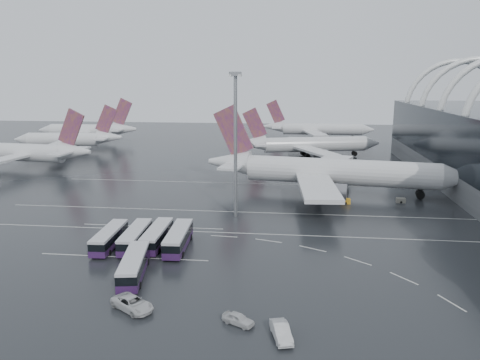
# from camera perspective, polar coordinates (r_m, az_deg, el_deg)

# --- Properties ---
(ground) EXTENTS (420.00, 420.00, 0.00)m
(ground) POSITION_cam_1_polar(r_m,az_deg,el_deg) (89.75, 4.29, -6.22)
(ground) COLOR black
(ground) RESTS_ON ground
(lane_marking_near) EXTENTS (120.00, 0.25, 0.01)m
(lane_marking_near) POSITION_cam_1_polar(r_m,az_deg,el_deg) (87.86, 4.23, -6.63)
(lane_marking_near) COLOR beige
(lane_marking_near) RESTS_ON ground
(lane_marking_mid) EXTENTS (120.00, 0.25, 0.01)m
(lane_marking_mid) POSITION_cam_1_polar(r_m,az_deg,el_deg) (101.19, 4.56, -4.05)
(lane_marking_mid) COLOR beige
(lane_marking_mid) RESTS_ON ground
(lane_marking_far) EXTENTS (120.00, 0.25, 0.01)m
(lane_marking_far) POSITION_cam_1_polar(r_m,az_deg,el_deg) (128.27, 5.00, -0.51)
(lane_marking_far) COLOR beige
(lane_marking_far) RESTS_ON ground
(bus_bay_line_south) EXTENTS (28.00, 0.25, 0.01)m
(bus_bay_line_south) POSITION_cam_1_polar(r_m,az_deg,el_deg) (79.42, -14.01, -9.11)
(bus_bay_line_south) COLOR beige
(bus_bay_line_south) RESTS_ON ground
(bus_bay_line_north) EXTENTS (28.00, 0.25, 0.01)m
(bus_bay_line_north) POSITION_cam_1_polar(r_m,az_deg,el_deg) (93.65, -10.62, -5.60)
(bus_bay_line_north) COLOR beige
(bus_bay_line_north) RESTS_ON ground
(airliner_main) EXTENTS (64.52, 56.02, 21.86)m
(airliner_main) POSITION_cam_1_polar(r_m,az_deg,el_deg) (118.62, 10.62, 0.96)
(airliner_main) COLOR silver
(airliner_main) RESTS_ON ground
(airliner_gate_b) EXTENTS (51.96, 46.03, 18.22)m
(airliner_gate_b) POSITION_cam_1_polar(r_m,az_deg,el_deg) (171.81, 8.29, 4.26)
(airliner_gate_b) COLOR silver
(airliner_gate_b) RESTS_ON ground
(airliner_gate_c) EXTENTS (51.17, 47.42, 18.30)m
(airliner_gate_c) POSITION_cam_1_polar(r_m,az_deg,el_deg) (223.54, 9.25, 6.11)
(airliner_gate_c) COLOR silver
(airliner_gate_c) RESTS_ON ground
(jet_remote_west) EXTENTS (44.54, 35.92, 19.38)m
(jet_remote_west) POSITION_cam_1_polar(r_m,az_deg,el_deg) (163.89, -24.24, 3.05)
(jet_remote_west) COLOR silver
(jet_remote_west) RESTS_ON ground
(jet_remote_mid) EXTENTS (42.28, 34.11, 18.39)m
(jet_remote_mid) POSITION_cam_1_polar(r_m,az_deg,el_deg) (194.64, -19.99, 4.65)
(jet_remote_mid) COLOR silver
(jet_remote_mid) RESTS_ON ground
(jet_remote_far) EXTENTS (45.16, 36.30, 19.79)m
(jet_remote_far) POSITION_cam_1_polar(r_m,az_deg,el_deg) (220.40, -17.93, 5.72)
(jet_remote_far) COLOR silver
(jet_remote_far) RESTS_ON ground
(bus_row_near_a) EXTENTS (3.38, 12.57, 3.07)m
(bus_row_near_a) POSITION_cam_1_polar(r_m,az_deg,el_deg) (84.10, -15.63, -6.75)
(bus_row_near_a) COLOR #2D143F
(bus_row_near_a) RESTS_ON ground
(bus_row_near_b) EXTENTS (3.51, 12.82, 3.12)m
(bus_row_near_b) POSITION_cam_1_polar(r_m,az_deg,el_deg) (83.16, -12.65, -6.78)
(bus_row_near_b) COLOR #2D143F
(bus_row_near_b) RESTS_ON ground
(bus_row_near_c) EXTENTS (3.25, 12.72, 3.12)m
(bus_row_near_c) POSITION_cam_1_polar(r_m,az_deg,el_deg) (83.05, -10.08, -6.70)
(bus_row_near_c) COLOR #2D143F
(bus_row_near_c) RESTS_ON ground
(bus_row_near_d) EXTENTS (3.68, 13.30, 3.24)m
(bus_row_near_d) POSITION_cam_1_polar(r_m,az_deg,el_deg) (81.06, -7.52, -7.04)
(bus_row_near_d) COLOR #2D143F
(bus_row_near_d) RESTS_ON ground
(bus_row_far_c) EXTENTS (5.11, 13.32, 3.20)m
(bus_row_far_c) POSITION_cam_1_polar(r_m,az_deg,el_deg) (71.18, -12.81, -10.10)
(bus_row_far_c) COLOR #2D143F
(bus_row_far_c) RESTS_ON ground
(van_curve_a) EXTENTS (6.68, 5.75, 1.71)m
(van_curve_a) POSITION_cam_1_polar(r_m,az_deg,el_deg) (62.23, -12.98, -14.46)
(van_curve_a) COLOR silver
(van_curve_a) RESTS_ON ground
(van_curve_b) EXTENTS (4.32, 3.32, 1.37)m
(van_curve_b) POSITION_cam_1_polar(r_m,az_deg,el_deg) (57.72, -0.22, -16.57)
(van_curve_b) COLOR silver
(van_curve_b) RESTS_ON ground
(van_curve_c) EXTENTS (2.96, 5.27, 1.64)m
(van_curve_c) POSITION_cam_1_polar(r_m,az_deg,el_deg) (55.19, 5.05, -17.93)
(van_curve_c) COLOR silver
(van_curve_c) RESTS_ON ground
(floodlight_mast) EXTENTS (2.28, 2.28, 29.69)m
(floodlight_mast) POSITION_cam_1_polar(r_m,az_deg,el_deg) (95.17, -0.56, 6.42)
(floodlight_mast) COLOR gray
(floodlight_mast) RESTS_ON ground
(gse_cart_belly_a) EXTENTS (2.16, 1.28, 1.18)m
(gse_cart_belly_a) POSITION_cam_1_polar(r_m,az_deg,el_deg) (110.97, 12.74, -2.52)
(gse_cart_belly_a) COLOR orange
(gse_cart_belly_a) RESTS_ON ground
(gse_cart_belly_d) EXTENTS (2.06, 1.22, 1.12)m
(gse_cart_belly_d) POSITION_cam_1_polar(r_m,az_deg,el_deg) (115.28, 19.00, -2.36)
(gse_cart_belly_d) COLOR slate
(gse_cart_belly_d) RESTS_ON ground
(gse_cart_belly_e) EXTENTS (2.03, 1.20, 1.11)m
(gse_cart_belly_e) POSITION_cam_1_polar(r_m,az_deg,el_deg) (123.84, 10.90, -0.90)
(gse_cart_belly_e) COLOR orange
(gse_cart_belly_e) RESTS_ON ground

